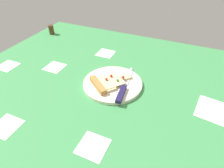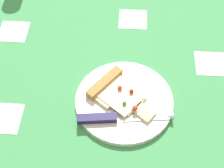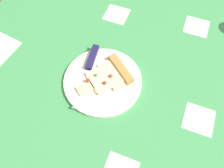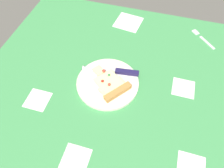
{
  "view_description": "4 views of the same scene",
  "coord_description": "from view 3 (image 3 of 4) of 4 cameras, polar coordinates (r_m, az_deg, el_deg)",
  "views": [
    {
      "loc": [
        33.78,
        -53.04,
        51.5
      ],
      "look_at": [
        8.85,
        3.44,
        3.14
      ],
      "focal_mm": 30.14,
      "sensor_mm": 36.0,
      "label": 1
    },
    {
      "loc": [
        55.74,
        6.42,
        73.56
      ],
      "look_at": [
        4.35,
        3.13,
        3.49
      ],
      "focal_mm": 52.73,
      "sensor_mm": 36.0,
      "label": 2
    },
    {
      "loc": [
        -8.47,
        39.98,
        65.98
      ],
      "look_at": [
        4.21,
        7.26,
        2.17
      ],
      "focal_mm": 36.26,
      "sensor_mm": 36.0,
      "label": 3
    },
    {
      "loc": [
        -40.15,
        -9.05,
        71.34
      ],
      "look_at": [
        5.3,
        4.0,
        4.37
      ],
      "focal_mm": 33.33,
      "sensor_mm": 36.0,
      "label": 4
    }
  ],
  "objects": [
    {
      "name": "ground_plane",
      "position": [
        0.79,
        4.79,
        2.05
      ],
      "size": [
        123.9,
        123.9,
        3.0
      ],
      "color": "#3D8C4C",
      "rests_on": "ground"
    },
    {
      "name": "plate",
      "position": [
        0.75,
        -2.32,
        0.75
      ],
      "size": [
        25.87,
        25.87,
        1.49
      ],
      "primitive_type": "cylinder",
      "color": "silver",
      "rests_on": "ground_plane"
    },
    {
      "name": "pizza_slice",
      "position": [
        0.74,
        -0.66,
        2.21
      ],
      "size": [
        16.88,
        18.5,
        2.65
      ],
      "rotation": [
        0.0,
        0.0,
        5.62
      ],
      "color": "beige",
      "rests_on": "plate"
    },
    {
      "name": "knife",
      "position": [
        0.76,
        -6.1,
        3.72
      ],
      "size": [
        4.98,
        24.08,
        2.45
      ],
      "rotation": [
        0.0,
        0.0,
        6.4
      ],
      "color": "silver",
      "rests_on": "plate"
    }
  ]
}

